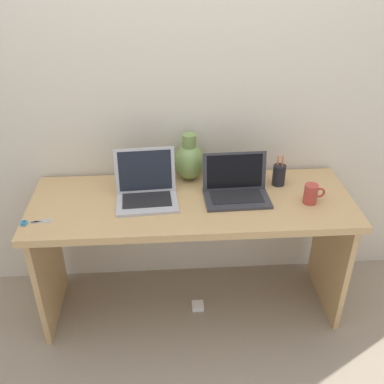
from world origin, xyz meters
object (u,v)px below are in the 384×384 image
object	(u,v)px
green_vase	(189,160)
scissors	(30,222)
pen_cup	(279,175)
laptop_left	(146,187)
power_brick	(198,306)
laptop_right	(236,186)
coffee_mug	(311,194)

from	to	relation	value
green_vase	scissors	xyz separation A→B (m)	(-0.80, -0.40, -0.11)
pen_cup	scissors	size ratio (longest dim) A/B	1.26
laptop_left	power_brick	world-z (taller)	laptop_left
laptop_left	pen_cup	world-z (taller)	laptop_left
green_vase	power_brick	world-z (taller)	green_vase
laptop_left	green_vase	xyz separation A→B (m)	(0.24, 0.20, 0.04)
pen_cup	power_brick	xyz separation A→B (m)	(-0.46, -0.17, -0.79)
green_vase	pen_cup	xyz separation A→B (m)	(0.49, -0.11, -0.05)
laptop_left	power_brick	xyz separation A→B (m)	(0.27, -0.08, -0.80)
laptop_left	power_brick	bearing A→B (deg)	-15.69
laptop_right	coffee_mug	xyz separation A→B (m)	(0.38, -0.10, -0.01)
green_vase	coffee_mug	distance (m)	0.69
laptop_left	scissors	xyz separation A→B (m)	(-0.56, -0.20, -0.06)
coffee_mug	pen_cup	world-z (taller)	pen_cup
laptop_left	green_vase	size ratio (longest dim) A/B	1.22
laptop_right	power_brick	xyz separation A→B (m)	(-0.20, -0.07, -0.79)
laptop_right	green_vase	world-z (taller)	green_vase
green_vase	coffee_mug	size ratio (longest dim) A/B	2.40
laptop_left	green_vase	bearing A→B (deg)	40.20
laptop_right	pen_cup	bearing A→B (deg)	21.24
laptop_left	scissors	size ratio (longest dim) A/B	2.23
green_vase	pen_cup	distance (m)	0.50
coffee_mug	scissors	world-z (taller)	coffee_mug
pen_cup	power_brick	distance (m)	0.93
coffee_mug	power_brick	xyz separation A→B (m)	(-0.58, 0.03, -0.79)
green_vase	scissors	size ratio (longest dim) A/B	1.82
power_brick	pen_cup	bearing A→B (deg)	20.49
coffee_mug	laptop_left	bearing A→B (deg)	173.10
coffee_mug	pen_cup	bearing A→B (deg)	121.77
laptop_right	coffee_mug	world-z (taller)	laptop_right
scissors	coffee_mug	bearing A→B (deg)	3.80
laptop_right	scissors	world-z (taller)	laptop_right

